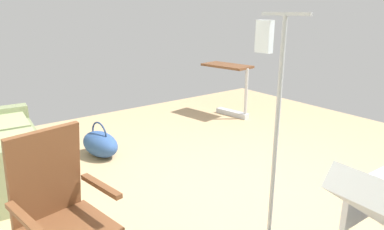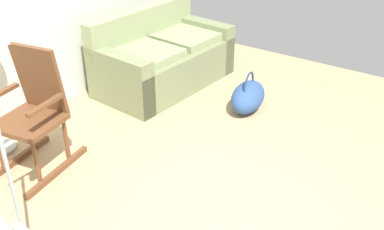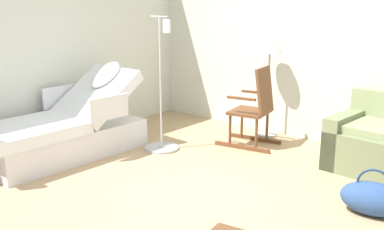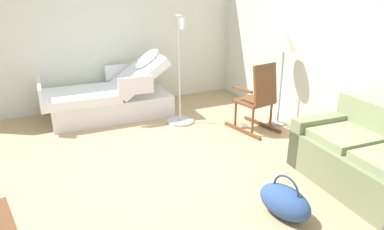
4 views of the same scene
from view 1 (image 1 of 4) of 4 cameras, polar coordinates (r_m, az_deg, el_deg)
ground_plane at (r=3.60m, az=8.04°, el=-11.38°), size 6.43×6.43×0.00m
rocking_chair at (r=2.28m, az=-20.88°, el=-15.78°), size 0.83×0.60×1.05m
overbed_table at (r=5.73m, az=6.36°, el=5.17°), size 0.87×0.53×0.84m
duffel_bag at (r=4.31m, az=-14.90°, el=-4.60°), size 0.61×0.42×0.43m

